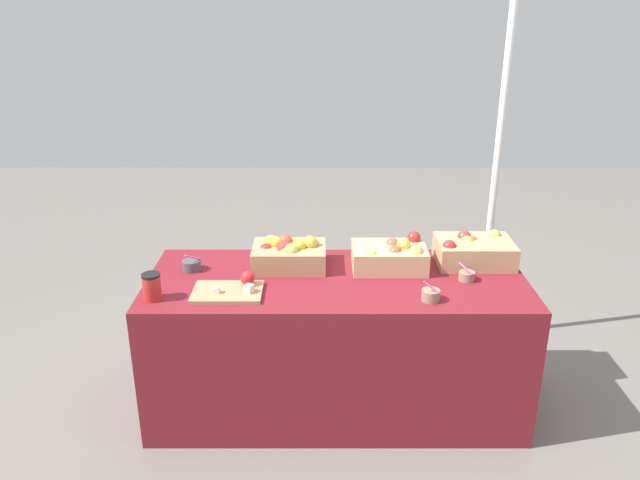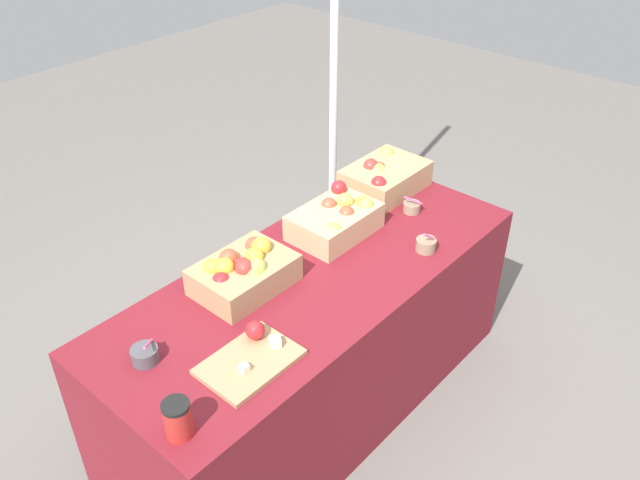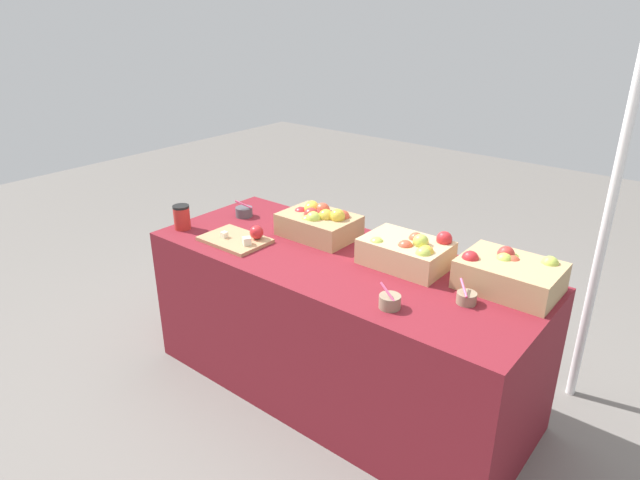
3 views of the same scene
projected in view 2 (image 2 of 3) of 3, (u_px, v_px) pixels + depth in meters
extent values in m
plane|color=slate|center=(315.00, 400.00, 3.05)|extent=(10.00, 10.00, 0.00)
cube|color=maroon|center=(315.00, 341.00, 2.84)|extent=(1.90, 0.76, 0.74)
cube|color=tan|center=(385.00, 178.00, 3.16)|extent=(0.39, 0.29, 0.12)
sphere|color=#B2C64C|center=(386.00, 153.00, 3.25)|extent=(0.07, 0.07, 0.07)
sphere|color=#B2332D|center=(371.00, 166.00, 3.12)|extent=(0.07, 0.07, 0.07)
sphere|color=#B2C64C|center=(373.00, 169.00, 3.16)|extent=(0.07, 0.07, 0.07)
sphere|color=#B2C64C|center=(378.00, 171.00, 3.12)|extent=(0.07, 0.07, 0.07)
sphere|color=#D14C33|center=(379.00, 169.00, 3.15)|extent=(0.07, 0.07, 0.07)
sphere|color=red|center=(379.00, 184.00, 3.00)|extent=(0.07, 0.07, 0.07)
cube|color=tan|center=(335.00, 222.00, 2.84)|extent=(0.38, 0.26, 0.12)
sphere|color=red|center=(339.00, 188.00, 2.94)|extent=(0.07, 0.07, 0.07)
sphere|color=#D14C33|center=(347.00, 214.00, 2.80)|extent=(0.07, 0.07, 0.07)
sphere|color=#B2C64C|center=(334.00, 231.00, 2.71)|extent=(0.07, 0.07, 0.07)
sphere|color=#D14C33|center=(329.00, 206.00, 2.85)|extent=(0.07, 0.07, 0.07)
sphere|color=gold|center=(363.00, 204.00, 2.86)|extent=(0.07, 0.07, 0.07)
sphere|color=#B2C64C|center=(366.00, 206.00, 2.85)|extent=(0.07, 0.07, 0.07)
sphere|color=#B2C64C|center=(345.00, 201.00, 2.85)|extent=(0.07, 0.07, 0.07)
cube|color=tan|center=(244.00, 275.00, 2.53)|extent=(0.38, 0.27, 0.11)
sphere|color=gold|center=(213.00, 268.00, 2.47)|extent=(0.08, 0.08, 0.08)
sphere|color=red|center=(221.00, 282.00, 2.44)|extent=(0.08, 0.08, 0.08)
sphere|color=#B2C64C|center=(257.00, 267.00, 2.48)|extent=(0.08, 0.08, 0.08)
sphere|color=#D14C33|center=(229.00, 258.00, 2.51)|extent=(0.08, 0.08, 0.08)
sphere|color=#B2332D|center=(242.00, 267.00, 2.50)|extent=(0.08, 0.08, 0.08)
sphere|color=gold|center=(225.00, 267.00, 2.47)|extent=(0.08, 0.08, 0.08)
sphere|color=#99B742|center=(254.00, 276.00, 2.47)|extent=(0.08, 0.08, 0.08)
sphere|color=gold|center=(262.00, 246.00, 2.56)|extent=(0.08, 0.08, 0.08)
sphere|color=#D14C33|center=(254.00, 246.00, 2.60)|extent=(0.08, 0.08, 0.08)
sphere|color=#B2332D|center=(245.00, 268.00, 2.47)|extent=(0.08, 0.08, 0.08)
sphere|color=gold|center=(254.00, 257.00, 2.52)|extent=(0.08, 0.08, 0.08)
cube|color=tan|center=(250.00, 362.00, 2.21)|extent=(0.33, 0.23, 0.02)
cube|color=beige|center=(244.00, 368.00, 2.15)|extent=(0.03, 0.03, 0.03)
cube|color=beige|center=(275.00, 342.00, 2.25)|extent=(0.05, 0.05, 0.04)
sphere|color=red|center=(255.00, 330.00, 2.28)|extent=(0.07, 0.07, 0.07)
cylinder|color=gray|center=(426.00, 245.00, 2.75)|extent=(0.09, 0.09, 0.05)
cylinder|color=#EA598C|center=(430.00, 237.00, 2.71)|extent=(0.08, 0.02, 0.06)
cylinder|color=gray|center=(412.00, 207.00, 3.01)|extent=(0.08, 0.08, 0.05)
cylinder|color=#EA598C|center=(413.00, 200.00, 2.97)|extent=(0.07, 0.07, 0.05)
cylinder|color=#4C4C51|center=(145.00, 355.00, 2.21)|extent=(0.09, 0.09, 0.05)
cylinder|color=#EA598C|center=(148.00, 344.00, 2.18)|extent=(0.07, 0.07, 0.05)
cylinder|color=red|center=(178.00, 420.00, 1.94)|extent=(0.08, 0.08, 0.12)
cylinder|color=black|center=(175.00, 406.00, 1.90)|extent=(0.09, 0.09, 0.01)
cylinder|color=white|center=(334.00, 72.00, 3.39)|extent=(0.04, 0.04, 2.29)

